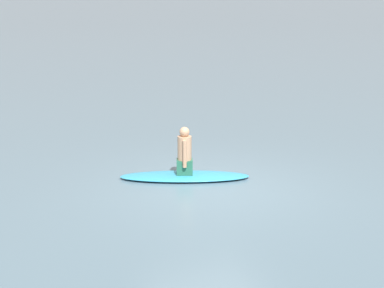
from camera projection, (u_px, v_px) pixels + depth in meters
The scene contains 3 objects.
ground_plane at pixel (213, 188), 12.55m from camera, with size 400.00×400.00×0.00m, color slate.
surfboard at pixel (185, 176), 13.14m from camera, with size 2.65×0.77×0.10m, color #339EC6.
person_paddler at pixel (185, 153), 13.02m from camera, with size 0.41×0.41×0.99m.
Camera 1 is at (10.18, -6.23, 4.01)m, focal length 59.94 mm.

